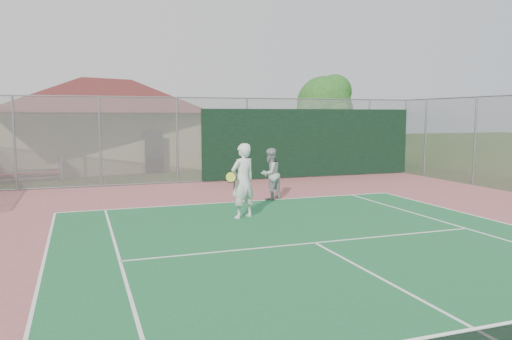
{
  "coord_description": "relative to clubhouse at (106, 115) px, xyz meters",
  "views": [
    {
      "loc": [
        -4.77,
        -3.17,
        2.79
      ],
      "look_at": [
        -0.27,
        9.49,
        1.31
      ],
      "focal_mm": 35.0,
      "sensor_mm": 36.0,
      "label": 1
    }
  ],
  "objects": [
    {
      "name": "back_fence",
      "position": [
        5.43,
        -7.78,
        -1.13
      ],
      "size": [
        20.08,
        0.11,
        3.53
      ],
      "color": "gray",
      "rests_on": "ground"
    },
    {
      "name": "side_fence_right",
      "position": [
        13.33,
        -12.25,
        -1.04
      ],
      "size": [
        0.08,
        9.0,
        3.5
      ],
      "color": "gray",
      "rests_on": "ground"
    },
    {
      "name": "clubhouse",
      "position": [
        0.0,
        0.0,
        0.0
      ],
      "size": [
        14.3,
        11.09,
        5.5
      ],
      "rotation": [
        0.0,
        0.0,
        0.22
      ],
      "color": "tan",
      "rests_on": "ground"
    },
    {
      "name": "bleachers",
      "position": [
        -3.62,
        -4.53,
        -2.25
      ],
      "size": [
        2.97,
        2.02,
        1.02
      ],
      "rotation": [
        0.0,
        0.0,
        0.19
      ],
      "color": "#B02D28",
      "rests_on": "ground"
    },
    {
      "name": "tree",
      "position": [
        11.84,
        -2.35,
        0.55
      ],
      "size": [
        3.64,
        3.45,
        5.08
      ],
      "color": "#342013",
      "rests_on": "ground"
    },
    {
      "name": "player_white_front",
      "position": [
        2.67,
        -15.29,
        -1.78
      ],
      "size": [
        1.03,
        0.75,
        2.02
      ],
      "rotation": [
        0.0,
        0.0,
        3.49
      ],
      "color": "silver",
      "rests_on": "ground"
    },
    {
      "name": "player_grey_back",
      "position": [
        4.45,
        -12.77,
        -1.95
      ],
      "size": [
        1.03,
        0.96,
        1.69
      ],
      "rotation": [
        0.0,
        0.0,
        3.65
      ],
      "color": "#A4A7A9",
      "rests_on": "ground"
    }
  ]
}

